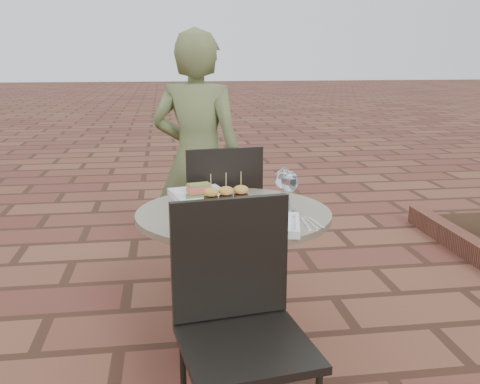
{
  "coord_description": "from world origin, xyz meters",
  "views": [
    {
      "loc": [
        -0.57,
        -2.46,
        1.42
      ],
      "look_at": [
        -0.24,
        -0.11,
        0.82
      ],
      "focal_mm": 40.0,
      "sensor_mm": 36.0,
      "label": 1
    }
  ],
  "objects": [
    {
      "name": "ground",
      "position": [
        0.0,
        0.0,
        0.0
      ],
      "size": [
        60.0,
        60.0,
        0.0
      ],
      "primitive_type": "plane",
      "color": "brown",
      "rests_on": "ground"
    },
    {
      "name": "cafe_table",
      "position": [
        -0.27,
        -0.11,
        0.48
      ],
      "size": [
        0.9,
        0.9,
        0.73
      ],
      "color": "gray",
      "rests_on": "ground"
    },
    {
      "name": "chair_far",
      "position": [
        -0.26,
        0.55,
        0.55
      ],
      "size": [
        0.51,
        0.51,
        0.93
      ],
      "rotation": [
        0.0,
        0.0,
        3.31
      ],
      "color": "black",
      "rests_on": "ground"
    },
    {
      "name": "chair_near",
      "position": [
        -0.33,
        -0.73,
        0.55
      ],
      "size": [
        0.5,
        0.5,
        0.93
      ],
      "rotation": [
        0.0,
        0.0,
        0.15
      ],
      "color": "black",
      "rests_on": "ground"
    },
    {
      "name": "diner",
      "position": [
        -0.37,
        0.79,
        0.79
      ],
      "size": [
        0.68,
        0.57,
        1.59
      ],
      "primitive_type": "imported",
      "rotation": [
        0.0,
        0.0,
        2.76
      ],
      "color": "#576235",
      "rests_on": "ground"
    },
    {
      "name": "plate_salmon",
      "position": [
        -0.41,
        0.15,
        0.75
      ],
      "size": [
        0.32,
        0.32,
        0.07
      ],
      "rotation": [
        0.0,
        0.0,
        0.24
      ],
      "color": "white",
      "rests_on": "cafe_table"
    },
    {
      "name": "plate_sliders",
      "position": [
        -0.3,
        -0.1,
        0.77
      ],
      "size": [
        0.32,
        0.32,
        0.18
      ],
      "rotation": [
        0.0,
        0.0,
        0.18
      ],
      "color": "white",
      "rests_on": "cafe_table"
    },
    {
      "name": "plate_tuna",
      "position": [
        -0.16,
        -0.38,
        0.75
      ],
      "size": [
        0.32,
        0.32,
        0.03
      ],
      "rotation": [
        0.0,
        0.0,
        -0.22
      ],
      "color": "white",
      "rests_on": "cafe_table"
    },
    {
      "name": "wine_glass_right",
      "position": [
        -0.01,
        -0.13,
        0.86
      ],
      "size": [
        0.08,
        0.08,
        0.18
      ],
      "color": "white",
      "rests_on": "cafe_table"
    },
    {
      "name": "wine_glass_mid",
      "position": [
        -0.02,
        -0.04,
        0.85
      ],
      "size": [
        0.07,
        0.07,
        0.17
      ],
      "color": "white",
      "rests_on": "cafe_table"
    },
    {
      "name": "wine_glass_far",
      "position": [
        0.01,
        0.07,
        0.84
      ],
      "size": [
        0.07,
        0.07,
        0.16
      ],
      "color": "white",
      "rests_on": "cafe_table"
    },
    {
      "name": "steel_ramekin",
      "position": [
        -0.5,
        -0.1,
        0.75
      ],
      "size": [
        0.07,
        0.07,
        0.04
      ],
      "primitive_type": "cylinder",
      "rotation": [
        0.0,
        0.0,
        -0.33
      ],
      "color": "silver",
      "rests_on": "cafe_table"
    },
    {
      "name": "cutlery_set",
      "position": [
        0.04,
        -0.34,
        0.73
      ],
      "size": [
        0.1,
        0.19,
        0.0
      ],
      "primitive_type": null,
      "rotation": [
        0.0,
        0.0,
        0.08
      ],
      "color": "silver",
      "rests_on": "cafe_table"
    }
  ]
}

